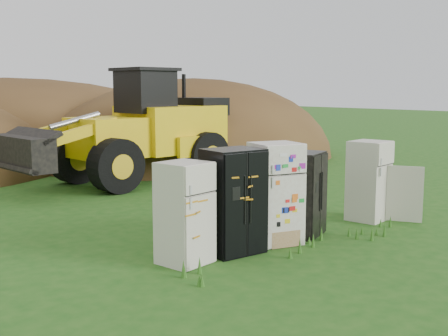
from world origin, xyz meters
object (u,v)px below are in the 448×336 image
at_px(fridge_dark_mid, 302,194).
at_px(wheel_loader, 122,126).
at_px(fridge_leftmost, 184,213).
at_px(fridge_sticker, 275,193).
at_px(fridge_black_side, 233,201).
at_px(fridge_open_door, 369,181).

distance_m(fridge_dark_mid, wheel_loader, 7.67).
relative_size(fridge_leftmost, wheel_loader, 0.23).
relative_size(fridge_sticker, wheel_loader, 0.26).
relative_size(fridge_leftmost, fridge_black_side, 0.92).
bearing_deg(fridge_dark_mid, fridge_leftmost, 157.73).
xyz_separation_m(fridge_black_side, fridge_sticker, (1.02, -0.03, 0.02)).
bearing_deg(fridge_open_door, fridge_black_side, 169.87).
height_order(fridge_black_side, fridge_sticker, fridge_sticker).
distance_m(fridge_leftmost, fridge_black_side, 1.03).
bearing_deg(fridge_black_side, fridge_dark_mid, 4.72).
distance_m(fridge_sticker, wheel_loader, 7.78).
xyz_separation_m(fridge_black_side, fridge_open_door, (3.94, -0.01, -0.05)).
bearing_deg(wheel_loader, fridge_sticker, -102.39).
distance_m(fridge_leftmost, fridge_open_door, 4.97).
relative_size(fridge_open_door, wheel_loader, 0.24).
xyz_separation_m(fridge_leftmost, fridge_dark_mid, (2.86, -0.02, -0.02)).
height_order(fridge_sticker, fridge_open_door, fridge_sticker).
relative_size(fridge_dark_mid, fridge_open_door, 0.95).
relative_size(fridge_leftmost, fridge_open_door, 0.97).
distance_m(fridge_black_side, wheel_loader, 7.96).
relative_size(fridge_dark_mid, wheel_loader, 0.23).
height_order(fridge_dark_mid, wheel_loader, wheel_loader).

